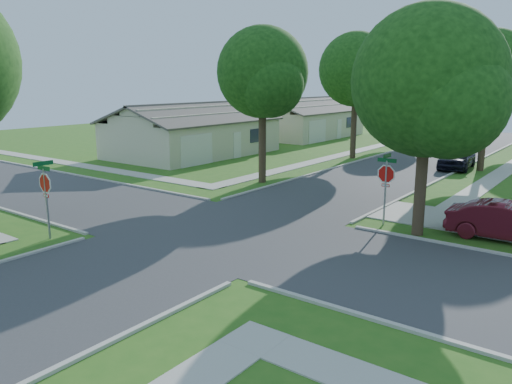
{
  "coord_description": "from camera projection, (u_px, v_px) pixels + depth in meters",
  "views": [
    {
      "loc": [
        12.43,
        -14.52,
        5.83
      ],
      "look_at": [
        0.98,
        0.79,
        1.6
      ],
      "focal_mm": 35.0,
      "sensor_mm": 36.0,
      "label": 1
    }
  ],
  "objects": [
    {
      "name": "ground",
      "position": [
        224.0,
        231.0,
        19.88
      ],
      "size": [
        100.0,
        100.0,
        0.0
      ],
      "primitive_type": "plane",
      "color": "#2C5F19",
      "rests_on": "ground"
    },
    {
      "name": "road_ns",
      "position": [
        224.0,
        231.0,
        19.88
      ],
      "size": [
        7.0,
        100.0,
        0.02
      ],
      "primitive_type": "cube",
      "color": "#333335",
      "rests_on": "ground"
    },
    {
      "name": "sidewalk_nw",
      "position": [
        363.0,
        150.0,
        43.77
      ],
      "size": [
        1.2,
        40.0,
        0.04
      ],
      "primitive_type": "cube",
      "color": "#9E9B91",
      "rests_on": "ground"
    },
    {
      "name": "driveway",
      "position": [
        479.0,
        224.0,
        20.8
      ],
      "size": [
        8.8,
        3.6,
        0.05
      ],
      "primitive_type": "cube",
      "color": "#9E9B91",
      "rests_on": "ground"
    },
    {
      "name": "stop_sign_sw",
      "position": [
        45.0,
        186.0,
        18.52
      ],
      "size": [
        1.05,
        0.8,
        2.98
      ],
      "color": "gray",
      "rests_on": "ground"
    },
    {
      "name": "stop_sign_ne",
      "position": [
        386.0,
        177.0,
        20.37
      ],
      "size": [
        1.05,
        0.8,
        2.98
      ],
      "color": "gray",
      "rests_on": "ground"
    },
    {
      "name": "tree_e_near",
      "position": [
        428.0,
        86.0,
        22.92
      ],
      "size": [
        4.97,
        4.8,
        8.28
      ],
      "color": "#38281C",
      "rests_on": "ground"
    },
    {
      "name": "tree_e_mid",
      "position": [
        490.0,
        75.0,
        32.17
      ],
      "size": [
        5.59,
        5.4,
        9.21
      ],
      "color": "#38281C",
      "rests_on": "ground"
    },
    {
      "name": "tree_w_near",
      "position": [
        263.0,
        77.0,
        28.32
      ],
      "size": [
        5.38,
        5.2,
        8.97
      ],
      "color": "#38281C",
      "rests_on": "ground"
    },
    {
      "name": "tree_w_mid",
      "position": [
        357.0,
        73.0,
        37.61
      ],
      "size": [
        5.8,
        5.6,
        9.56
      ],
      "color": "#38281C",
      "rests_on": "ground"
    },
    {
      "name": "tree_w_far",
      "position": [
        416.0,
        85.0,
        48.0
      ],
      "size": [
        4.76,
        4.6,
        8.04
      ],
      "color": "#38281C",
      "rests_on": "ground"
    },
    {
      "name": "tree_ne_corner",
      "position": [
        429.0,
        88.0,
        18.24
      ],
      "size": [
        5.8,
        5.6,
        8.66
      ],
      "color": "#38281C",
      "rests_on": "ground"
    },
    {
      "name": "house_nw_near",
      "position": [
        194.0,
        136.0,
        40.63
      ],
      "size": [
        8.42,
        13.6,
        4.23
      ],
      "color": "#C2B899",
      "rests_on": "ground"
    },
    {
      "name": "house_nw_far",
      "position": [
        303.0,
        123.0,
        53.92
      ],
      "size": [
        8.42,
        13.6,
        4.23
      ],
      "color": "#C2B899",
      "rests_on": "ground"
    },
    {
      "name": "car_driveway",
      "position": [
        508.0,
        222.0,
        18.63
      ],
      "size": [
        4.4,
        1.77,
        1.42
      ],
      "primitive_type": "imported",
      "rotation": [
        0.0,
        0.0,
        1.63
      ],
      "color": "#55111B",
      "rests_on": "ground"
    },
    {
      "name": "car_curb_east",
      "position": [
        457.0,
        157.0,
        34.13
      ],
      "size": [
        2.31,
        4.93,
        1.63
      ],
      "primitive_type": "imported",
      "rotation": [
        0.0,
        0.0,
        0.08
      ],
      "color": "black",
      "rests_on": "ground"
    },
    {
      "name": "car_curb_west",
      "position": [
        442.0,
        133.0,
        52.03
      ],
      "size": [
        2.1,
        4.52,
        1.28
      ],
      "primitive_type": "imported",
      "rotation": [
        0.0,
        0.0,
        3.21
      ],
      "color": "black",
      "rests_on": "ground"
    }
  ]
}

